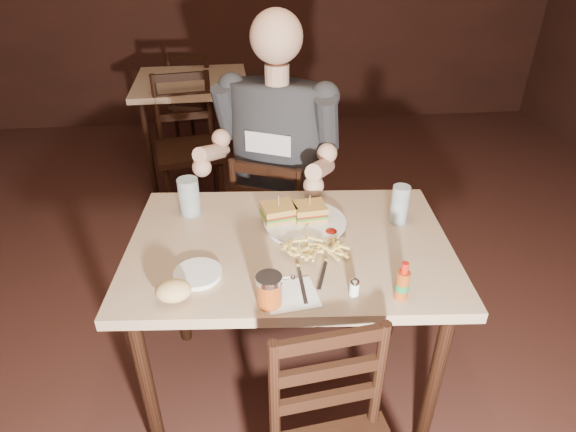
{
  "coord_description": "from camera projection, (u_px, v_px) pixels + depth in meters",
  "views": [
    {
      "loc": [
        0.03,
        -1.23,
        1.75
      ],
      "look_at": [
        0.17,
        0.22,
        0.85
      ],
      "focal_mm": 30.0,
      "sensor_mm": 36.0,
      "label": 1
    }
  ],
  "objects": [
    {
      "name": "room_shell",
      "position": [
        229.0,
        81.0,
        1.22
      ],
      "size": [
        7.0,
        7.0,
        7.0
      ],
      "color": "black",
      "rests_on": "ground"
    },
    {
      "name": "main_table",
      "position": [
        289.0,
        262.0,
        1.76
      ],
      "size": [
        1.19,
        0.84,
        0.77
      ],
      "rotation": [
        0.0,
        0.0,
        -0.07
      ],
      "color": "tan",
      "rests_on": "ground"
    },
    {
      "name": "bg_table",
      "position": [
        192.0,
        92.0,
        3.52
      ],
      "size": [
        0.83,
        0.83,
        0.77
      ],
      "rotation": [
        0.0,
        0.0,
        0.04
      ],
      "color": "tan",
      "rests_on": "ground"
    },
    {
      "name": "chair_far",
      "position": [
        279.0,
        225.0,
        2.45
      ],
      "size": [
        0.53,
        0.55,
        0.84
      ],
      "primitive_type": null,
      "rotation": [
        0.0,
        0.0,
        2.71
      ],
      "color": "black",
      "rests_on": "ground"
    },
    {
      "name": "bg_chair_far",
      "position": [
        200.0,
        101.0,
        4.11
      ],
      "size": [
        0.51,
        0.54,
        0.87
      ],
      "primitive_type": null,
      "rotation": [
        0.0,
        0.0,
        2.83
      ],
      "color": "black",
      "rests_on": "ground"
    },
    {
      "name": "bg_chair_near",
      "position": [
        190.0,
        150.0,
        3.17
      ],
      "size": [
        0.5,
        0.53,
        0.92
      ],
      "primitive_type": null,
      "rotation": [
        0.0,
        0.0,
        0.17
      ],
      "color": "black",
      "rests_on": "ground"
    },
    {
      "name": "diner",
      "position": [
        274.0,
        132.0,
        2.14
      ],
      "size": [
        0.73,
        0.67,
        1.02
      ],
      "primitive_type": null,
      "rotation": [
        0.0,
        0.0,
        -0.43
      ],
      "color": "#27282B",
      "rests_on": "chair_far"
    },
    {
      "name": "dinner_plate",
      "position": [
        305.0,
        224.0,
        1.8
      ],
      "size": [
        0.32,
        0.32,
        0.02
      ],
      "primitive_type": "cylinder",
      "rotation": [
        0.0,
        0.0,
        -0.07
      ],
      "color": "white",
      "rests_on": "main_table"
    },
    {
      "name": "sandwich_left",
      "position": [
        279.0,
        207.0,
        1.79
      ],
      "size": [
        0.14,
        0.12,
        0.1
      ],
      "primitive_type": null,
      "rotation": [
        0.0,
        0.0,
        0.22
      ],
      "color": "#BE9242",
      "rests_on": "dinner_plate"
    },
    {
      "name": "sandwich_right",
      "position": [
        310.0,
        207.0,
        1.79
      ],
      "size": [
        0.13,
        0.11,
        0.1
      ],
      "primitive_type": null,
      "rotation": [
        0.0,
        0.0,
        0.12
      ],
      "color": "#BE9242",
      "rests_on": "dinner_plate"
    },
    {
      "name": "fries_pile",
      "position": [
        314.0,
        245.0,
        1.64
      ],
      "size": [
        0.26,
        0.19,
        0.04
      ],
      "primitive_type": null,
      "rotation": [
        0.0,
        0.0,
        -0.07
      ],
      "color": "#F0D060",
      "rests_on": "dinner_plate"
    },
    {
      "name": "ketchup_dollop",
      "position": [
        331.0,
        231.0,
        1.73
      ],
      "size": [
        0.05,
        0.05,
        0.01
      ],
      "primitive_type": "ellipsoid",
      "rotation": [
        0.0,
        0.0,
        -0.07
      ],
      "color": "maroon",
      "rests_on": "dinner_plate"
    },
    {
      "name": "glass_left",
      "position": [
        189.0,
        197.0,
        1.85
      ],
      "size": [
        0.09,
        0.09,
        0.15
      ],
      "primitive_type": "cylinder",
      "rotation": [
        0.0,
        0.0,
        -0.07
      ],
      "color": "silver",
      "rests_on": "main_table"
    },
    {
      "name": "glass_right",
      "position": [
        400.0,
        205.0,
        1.79
      ],
      "size": [
        0.07,
        0.07,
        0.15
      ],
      "primitive_type": "cylinder",
      "rotation": [
        0.0,
        0.0,
        -0.07
      ],
      "color": "silver",
      "rests_on": "main_table"
    },
    {
      "name": "hot_sauce",
      "position": [
        403.0,
        280.0,
        1.43
      ],
      "size": [
        0.04,
        0.04,
        0.13
      ],
      "primitive_type": null,
      "rotation": [
        0.0,
        0.0,
        -0.07
      ],
      "color": "#8B3A10",
      "rests_on": "main_table"
    },
    {
      "name": "salt_shaker",
      "position": [
        354.0,
        288.0,
        1.46
      ],
      "size": [
        0.03,
        0.03,
        0.06
      ],
      "primitive_type": null,
      "rotation": [
        0.0,
        0.0,
        -0.07
      ],
      "color": "white",
      "rests_on": "main_table"
    },
    {
      "name": "syrup_dispenser",
      "position": [
        269.0,
        290.0,
        1.41
      ],
      "size": [
        0.08,
        0.08,
        0.1
      ],
      "primitive_type": null,
      "rotation": [
        0.0,
        0.0,
        -0.07
      ],
      "color": "#8B3A10",
      "rests_on": "main_table"
    },
    {
      "name": "napkin",
      "position": [
        291.0,
        295.0,
        1.47
      ],
      "size": [
        0.18,
        0.17,
        0.0
      ],
      "primitive_type": "cube",
      "rotation": [
        0.0,
        0.0,
        0.14
      ],
      "color": "white",
      "rests_on": "main_table"
    },
    {
      "name": "knife",
      "position": [
        302.0,
        283.0,
        1.52
      ],
      "size": [
        0.02,
        0.2,
        0.0
      ],
      "primitive_type": "cube",
      "rotation": [
        0.0,
        0.0,
        0.01
      ],
      "color": "silver",
      "rests_on": "napkin"
    },
    {
      "name": "fork",
      "position": [
        323.0,
        274.0,
        1.55
      ],
      "size": [
        0.06,
        0.16,
        0.0
      ],
      "primitive_type": "cube",
      "rotation": [
        0.0,
        0.0,
        -0.31
      ],
      "color": "silver",
      "rests_on": "napkin"
    },
    {
      "name": "side_plate",
      "position": [
        198.0,
        275.0,
        1.55
      ],
      "size": [
        0.16,
        0.16,
        0.01
      ],
      "primitive_type": "cylinder",
      "rotation": [
        0.0,
        0.0,
        -0.07
      ],
      "color": "white",
      "rests_on": "main_table"
    },
    {
      "name": "bread_roll",
      "position": [
        173.0,
        291.0,
        1.43
      ],
      "size": [
        0.11,
        0.1,
        0.06
      ],
      "primitive_type": "ellipsoid",
      "rotation": [
        0.0,
        0.0,
        -0.07
      ],
      "color": "tan",
      "rests_on": "side_plate"
    }
  ]
}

